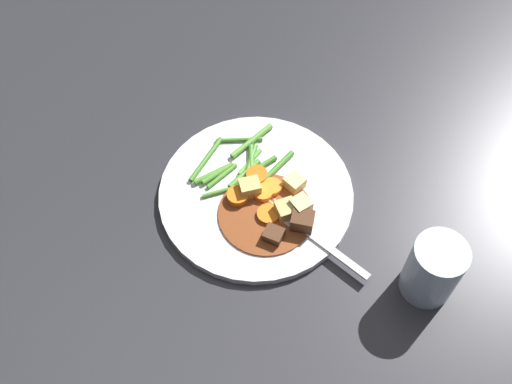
{
  "coord_description": "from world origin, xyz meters",
  "views": [
    {
      "loc": [
        0.45,
        -0.08,
        0.73
      ],
      "look_at": [
        0.0,
        0.0,
        0.01
      ],
      "focal_mm": 42.91,
      "sensor_mm": 36.0,
      "label": 1
    }
  ],
  "objects_px": {
    "potato_chunk_1": "(295,183)",
    "water_glass": "(433,269)",
    "carrot_slice_0": "(238,197)",
    "fork": "(311,235)",
    "potato_chunk_2": "(250,187)",
    "dinner_plate": "(256,194)",
    "carrot_slice_1": "(263,193)",
    "meat_chunk_0": "(273,235)",
    "carrot_slice_2": "(257,176)",
    "meat_chunk_1": "(302,221)",
    "carrot_slice_3": "(272,186)",
    "carrot_slice_4": "(268,215)",
    "potato_chunk_0": "(301,207)",
    "potato_chunk_3": "(286,210)"
  },
  "relations": [
    {
      "from": "potato_chunk_1",
      "to": "water_glass",
      "type": "bearing_deg",
      "value": 38.56
    },
    {
      "from": "carrot_slice_0",
      "to": "fork",
      "type": "height_order",
      "value": "carrot_slice_0"
    },
    {
      "from": "potato_chunk_1",
      "to": "potato_chunk_2",
      "type": "distance_m",
      "value": 0.06
    },
    {
      "from": "dinner_plate",
      "to": "carrot_slice_1",
      "type": "relative_size",
      "value": 9.8
    },
    {
      "from": "meat_chunk_0",
      "to": "fork",
      "type": "height_order",
      "value": "meat_chunk_0"
    },
    {
      "from": "fork",
      "to": "meat_chunk_0",
      "type": "bearing_deg",
      "value": -96.24
    },
    {
      "from": "potato_chunk_1",
      "to": "carrot_slice_2",
      "type": "bearing_deg",
      "value": -114.2
    },
    {
      "from": "meat_chunk_1",
      "to": "water_glass",
      "type": "xyz_separation_m",
      "value": [
        0.11,
        0.14,
        0.02
      ]
    },
    {
      "from": "carrot_slice_2",
      "to": "meat_chunk_1",
      "type": "distance_m",
      "value": 0.1
    },
    {
      "from": "carrot_slice_0",
      "to": "carrot_slice_3",
      "type": "distance_m",
      "value": 0.05
    },
    {
      "from": "potato_chunk_1",
      "to": "meat_chunk_0",
      "type": "height_order",
      "value": "potato_chunk_1"
    },
    {
      "from": "carrot_slice_4",
      "to": "carrot_slice_0",
      "type": "bearing_deg",
      "value": -133.06
    },
    {
      "from": "carrot_slice_3",
      "to": "fork",
      "type": "bearing_deg",
      "value": 24.27
    },
    {
      "from": "dinner_plate",
      "to": "potato_chunk_0",
      "type": "bearing_deg",
      "value": 51.67
    },
    {
      "from": "carrot_slice_2",
      "to": "meat_chunk_1",
      "type": "height_order",
      "value": "meat_chunk_1"
    },
    {
      "from": "fork",
      "to": "dinner_plate",
      "type": "bearing_deg",
      "value": -143.23
    },
    {
      "from": "meat_chunk_0",
      "to": "potato_chunk_0",
      "type": "bearing_deg",
      "value": 127.3
    },
    {
      "from": "carrot_slice_3",
      "to": "potato_chunk_2",
      "type": "distance_m",
      "value": 0.03
    },
    {
      "from": "carrot_slice_1",
      "to": "potato_chunk_3",
      "type": "distance_m",
      "value": 0.04
    },
    {
      "from": "potato_chunk_0",
      "to": "meat_chunk_1",
      "type": "bearing_deg",
      "value": -6.38
    },
    {
      "from": "carrot_slice_0",
      "to": "fork",
      "type": "relative_size",
      "value": 0.2
    },
    {
      "from": "potato_chunk_1",
      "to": "meat_chunk_0",
      "type": "xyz_separation_m",
      "value": [
        0.07,
        -0.04,
        -0.0
      ]
    },
    {
      "from": "potato_chunk_1",
      "to": "potato_chunk_2",
      "type": "relative_size",
      "value": 0.9
    },
    {
      "from": "carrot_slice_1",
      "to": "water_glass",
      "type": "bearing_deg",
      "value": 47.84
    },
    {
      "from": "carrot_slice_0",
      "to": "meat_chunk_1",
      "type": "height_order",
      "value": "meat_chunk_1"
    },
    {
      "from": "carrot_slice_0",
      "to": "potato_chunk_2",
      "type": "bearing_deg",
      "value": 117.5
    },
    {
      "from": "potato_chunk_0",
      "to": "water_glass",
      "type": "distance_m",
      "value": 0.19
    },
    {
      "from": "carrot_slice_1",
      "to": "carrot_slice_2",
      "type": "relative_size",
      "value": 0.92
    },
    {
      "from": "potato_chunk_3",
      "to": "meat_chunk_1",
      "type": "distance_m",
      "value": 0.03
    },
    {
      "from": "carrot_slice_0",
      "to": "fork",
      "type": "xyz_separation_m",
      "value": [
        0.07,
        0.09,
        -0.01
      ]
    },
    {
      "from": "carrot_slice_3",
      "to": "potato_chunk_1",
      "type": "distance_m",
      "value": 0.03
    },
    {
      "from": "carrot_slice_3",
      "to": "potato_chunk_0",
      "type": "bearing_deg",
      "value": 34.35
    },
    {
      "from": "carrot_slice_0",
      "to": "potato_chunk_3",
      "type": "bearing_deg",
      "value": 59.98
    },
    {
      "from": "potato_chunk_2",
      "to": "potato_chunk_3",
      "type": "bearing_deg",
      "value": 43.63
    },
    {
      "from": "carrot_slice_1",
      "to": "potato_chunk_0",
      "type": "height_order",
      "value": "potato_chunk_0"
    },
    {
      "from": "carrot_slice_4",
      "to": "potato_chunk_1",
      "type": "bearing_deg",
      "value": 132.07
    },
    {
      "from": "water_glass",
      "to": "meat_chunk_0",
      "type": "bearing_deg",
      "value": -118.01
    },
    {
      "from": "dinner_plate",
      "to": "fork",
      "type": "bearing_deg",
      "value": 36.77
    },
    {
      "from": "water_glass",
      "to": "carrot_slice_0",
      "type": "bearing_deg",
      "value": -127.05
    },
    {
      "from": "carrot_slice_2",
      "to": "potato_chunk_2",
      "type": "height_order",
      "value": "potato_chunk_2"
    },
    {
      "from": "carrot_slice_1",
      "to": "carrot_slice_4",
      "type": "xyz_separation_m",
      "value": [
        0.03,
        0.0,
        -0.0
      ]
    },
    {
      "from": "carrot_slice_3",
      "to": "meat_chunk_1",
      "type": "height_order",
      "value": "meat_chunk_1"
    },
    {
      "from": "potato_chunk_1",
      "to": "fork",
      "type": "height_order",
      "value": "potato_chunk_1"
    },
    {
      "from": "meat_chunk_1",
      "to": "dinner_plate",
      "type": "bearing_deg",
      "value": -141.64
    },
    {
      "from": "dinner_plate",
      "to": "carrot_slice_3",
      "type": "relative_size",
      "value": 10.01
    },
    {
      "from": "potato_chunk_2",
      "to": "dinner_plate",
      "type": "bearing_deg",
      "value": 76.69
    },
    {
      "from": "carrot_slice_0",
      "to": "carrot_slice_4",
      "type": "height_order",
      "value": "carrot_slice_0"
    },
    {
      "from": "potato_chunk_0",
      "to": "potato_chunk_2",
      "type": "relative_size",
      "value": 0.98
    },
    {
      "from": "potato_chunk_0",
      "to": "meat_chunk_0",
      "type": "distance_m",
      "value": 0.05
    },
    {
      "from": "dinner_plate",
      "to": "meat_chunk_1",
      "type": "relative_size",
      "value": 9.14
    }
  ]
}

